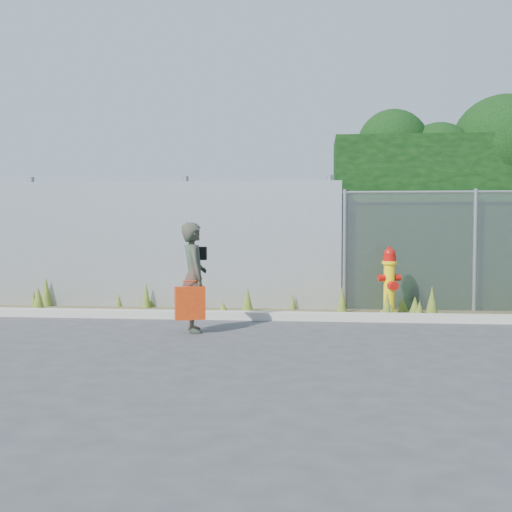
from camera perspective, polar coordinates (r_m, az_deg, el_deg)
The scene contains 8 objects.
ground at distance 8.09m, azimuth 1.17°, elevation -7.62°, with size 80.00×80.00×0.00m, color #3A3A3D.
curb at distance 9.86m, azimuth 1.97°, elevation -5.35°, with size 16.00×0.22×0.12m, color #AEA69D.
weed_strip at distance 10.52m, azimuth 2.16°, elevation -4.33°, with size 16.00×1.32×0.53m.
corrugated_fence at distance 11.60m, azimuth -13.85°, elevation 0.99°, with size 8.50×0.21×2.30m.
fire_hydrant at distance 10.49m, azimuth 11.76°, elevation -2.28°, with size 0.37×0.33×1.11m.
woman at distance 8.77m, azimuth -5.57°, elevation -1.89°, with size 0.54×0.36×1.49m, color #0F5F41.
red_tote_bag at distance 8.60m, azimuth -5.90°, elevation -4.17°, with size 0.40×0.15×0.52m.
black_shoulder_bag at distance 8.87m, azimuth -5.19°, elevation 0.24°, with size 0.24×0.10×0.18m.
Camera 1 is at (0.60, -7.93, 1.49)m, focal length 45.00 mm.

